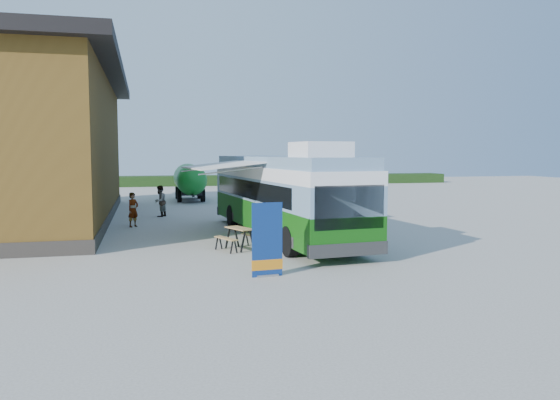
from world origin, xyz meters
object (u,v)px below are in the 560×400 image
object	(u,v)px
person_b	(160,201)
picnic_table	(240,233)
banner	(267,246)
person_a	(133,210)
bus	(282,193)
slurry_tanker	(190,180)

from	to	relation	value
person_b	picnic_table	bearing A→B (deg)	42.41
banner	person_a	world-z (taller)	banner
bus	slurry_tanker	distance (m)	18.19
bus	person_b	bearing A→B (deg)	113.18
bus	person_a	size ratio (longest dim) A/B	7.80
picnic_table	banner	bearing A→B (deg)	-111.87
picnic_table	person_b	bearing A→B (deg)	80.42
picnic_table	person_a	size ratio (longest dim) A/B	1.09
picnic_table	person_a	xyz separation A→B (m)	(-3.68, 6.96, 0.21)
picnic_table	person_b	size ratio (longest dim) A/B	1.04
person_b	slurry_tanker	xyz separation A→B (m)	(2.32, 9.71, 0.65)
bus	slurry_tanker	bearing A→B (deg)	91.67
picnic_table	person_a	distance (m)	7.88
person_a	slurry_tanker	world-z (taller)	slurry_tanker
bus	slurry_tanker	size ratio (longest dim) A/B	1.77
picnic_table	person_b	xyz separation A→B (m)	(-2.40, 10.70, 0.25)
banner	slurry_tanker	world-z (taller)	slurry_tanker
banner	bus	bearing A→B (deg)	67.13
bus	banner	size ratio (longest dim) A/B	6.07
slurry_tanker	banner	bearing A→B (deg)	-89.04
banner	person_b	world-z (taller)	banner
banner	person_b	distance (m)	15.11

